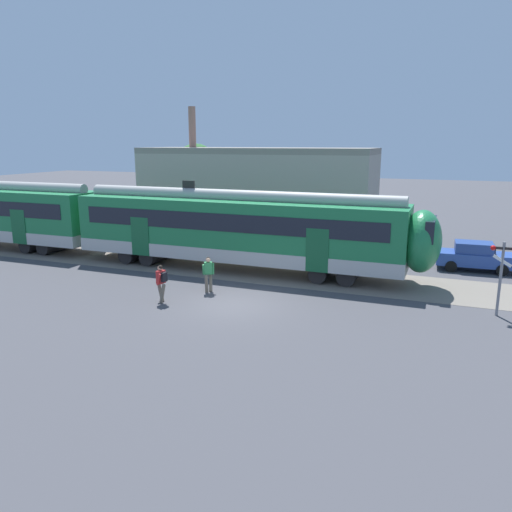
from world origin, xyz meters
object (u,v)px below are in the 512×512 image
pedestrian_red (161,280)px  parked_car_blue (475,256)px  pedestrian_green (208,271)px  crossing_signal (502,267)px  commuter_train (103,220)px

pedestrian_red → parked_car_blue: size_ratio=0.41×
pedestrian_green → parked_car_blue: size_ratio=0.41×
pedestrian_green → parked_car_blue: 14.55m
parked_car_blue → crossing_signal: (0.59, -7.53, 1.23)m
pedestrian_red → parked_car_blue: (12.75, 10.95, -0.21)m
parked_car_blue → crossing_signal: 7.66m
pedestrian_green → crossing_signal: size_ratio=0.56×
commuter_train → pedestrian_green: bearing=-25.1°
parked_car_blue → crossing_signal: crossing_signal is taller
pedestrian_red → crossing_signal: bearing=14.4°
commuter_train → parked_car_blue: bearing=12.5°
crossing_signal → parked_car_blue: bearing=94.5°
commuter_train → pedestrian_red: bearing=-38.9°
commuter_train → crossing_signal: 21.45m
commuter_train → parked_car_blue: commuter_train is taller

